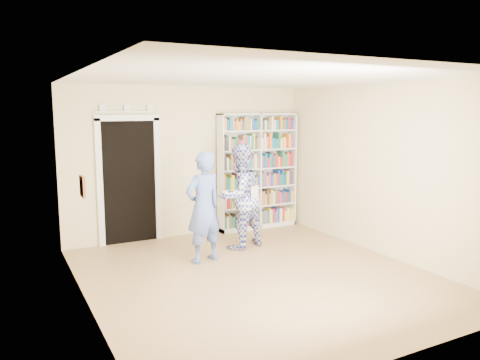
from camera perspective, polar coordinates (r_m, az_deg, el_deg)
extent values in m
plane|color=#9D7A4C|center=(6.63, 2.06, -11.58)|extent=(5.00, 5.00, 0.00)
plane|color=white|center=(6.24, 2.19, 12.38)|extent=(5.00, 5.00, 0.00)
plane|color=beige|center=(8.54, -6.28, 2.23)|extent=(4.50, 0.00, 4.50)
plane|color=beige|center=(5.54, -18.48, -1.58)|extent=(0.00, 5.00, 5.00)
plane|color=beige|center=(7.66, 16.87, 1.19)|extent=(0.00, 5.00, 5.00)
cube|color=white|center=(9.01, 2.13, 1.05)|extent=(1.61, 0.30, 2.22)
cube|color=white|center=(9.01, 2.13, 1.05)|extent=(0.03, 0.30, 2.22)
cube|color=black|center=(8.23, -13.35, -0.30)|extent=(0.90, 0.03, 2.10)
cube|color=white|center=(8.10, -16.74, -0.56)|extent=(0.10, 0.06, 2.20)
cube|color=white|center=(8.35, -10.00, -0.07)|extent=(0.10, 0.06, 2.20)
cube|color=white|center=(8.12, -13.59, 7.38)|extent=(1.10, 0.06, 0.10)
cube|color=white|center=(8.11, -13.60, 8.08)|extent=(1.10, 0.08, 0.02)
cube|color=brown|center=(5.73, -18.64, -0.75)|extent=(0.03, 0.25, 0.25)
imported|color=#516CB6|center=(7.02, -4.48, -3.33)|extent=(0.69, 0.53, 1.68)
imported|color=#313997|center=(7.73, -0.04, -2.01)|extent=(0.98, 0.85, 1.73)
cube|color=white|center=(7.58, 1.81, -1.76)|extent=(0.18, 0.09, 0.27)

